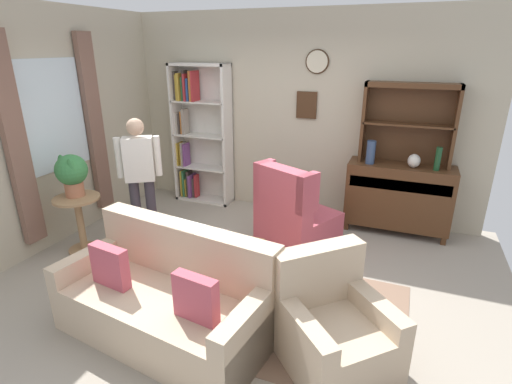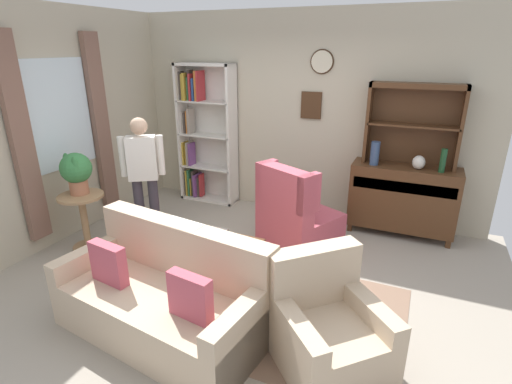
# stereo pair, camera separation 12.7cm
# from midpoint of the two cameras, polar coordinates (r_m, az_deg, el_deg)

# --- Properties ---
(ground_plane) EXTENTS (5.40, 4.60, 0.02)m
(ground_plane) POSITION_cam_midpoint_polar(r_m,az_deg,el_deg) (4.25, -1.49, -12.90)
(ground_plane) COLOR #9E9384
(wall_back) EXTENTS (5.00, 0.09, 2.80)m
(wall_back) POSITION_cam_midpoint_polar(r_m,az_deg,el_deg) (5.63, 7.72, 10.83)
(wall_back) COLOR #BCB299
(wall_back) RESTS_ON ground_plane
(wall_left) EXTENTS (0.16, 4.20, 2.80)m
(wall_left) POSITION_cam_midpoint_polar(r_m,az_deg,el_deg) (5.26, -27.52, 7.99)
(wall_left) COLOR #BCB299
(wall_left) RESTS_ON ground_plane
(area_rug) EXTENTS (2.94, 1.66, 0.01)m
(area_rug) POSITION_cam_midpoint_polar(r_m,az_deg,el_deg) (3.95, -0.67, -15.57)
(area_rug) COLOR #846651
(area_rug) RESTS_ON ground_plane
(bookshelf) EXTENTS (0.90, 0.30, 2.10)m
(bookshelf) POSITION_cam_midpoint_polar(r_m,az_deg,el_deg) (6.13, -7.11, 8.28)
(bookshelf) COLOR silver
(bookshelf) RESTS_ON ground_plane
(sideboard) EXTENTS (1.30, 0.45, 0.92)m
(sideboard) POSITION_cam_midpoint_polar(r_m,az_deg,el_deg) (5.39, 21.13, -0.71)
(sideboard) COLOR #4C2D19
(sideboard) RESTS_ON ground_plane
(sideboard_hutch) EXTENTS (1.10, 0.26, 1.00)m
(sideboard_hutch) POSITION_cam_midpoint_polar(r_m,az_deg,el_deg) (5.24, 22.68, 10.48)
(sideboard_hutch) COLOR #4C2D19
(sideboard_hutch) RESTS_ON sideboard
(vase_tall) EXTENTS (0.11, 0.11, 0.30)m
(vase_tall) POSITION_cam_midpoint_polar(r_m,az_deg,el_deg) (5.17, 17.56, 5.39)
(vase_tall) COLOR #33476B
(vase_tall) RESTS_ON sideboard
(vase_round) EXTENTS (0.15, 0.15, 0.17)m
(vase_round) POSITION_cam_midpoint_polar(r_m,az_deg,el_deg) (5.18, 23.21, 3.97)
(vase_round) COLOR beige
(vase_round) RESTS_ON sideboard
(bottle_wine) EXTENTS (0.07, 0.07, 0.29)m
(bottle_wine) POSITION_cam_midpoint_polar(r_m,az_deg,el_deg) (5.15, 26.16, 4.11)
(bottle_wine) COLOR #194223
(bottle_wine) RESTS_ON sideboard
(couch_floral) EXTENTS (1.90, 1.09, 0.90)m
(couch_floral) POSITION_cam_midpoint_polar(r_m,az_deg,el_deg) (3.53, -12.06, -14.85)
(couch_floral) COLOR #C6AD8E
(couch_floral) RESTS_ON ground_plane
(armchair_floral) EXTENTS (1.08, 1.08, 0.88)m
(armchair_floral) POSITION_cam_midpoint_polar(r_m,az_deg,el_deg) (3.22, 11.49, -19.26)
(armchair_floral) COLOR #C6AD8E
(armchair_floral) RESTS_ON ground_plane
(wingback_chair) EXTENTS (1.05, 1.06, 1.05)m
(wingback_chair) POSITION_cam_midpoint_polar(r_m,az_deg,el_deg) (4.77, 6.53, -3.74)
(wingback_chair) COLOR #B74C5B
(wingback_chair) RESTS_ON ground_plane
(plant_stand) EXTENTS (0.52, 0.52, 0.69)m
(plant_stand) POSITION_cam_midpoint_polar(r_m,az_deg,el_deg) (5.10, -23.08, -3.19)
(plant_stand) COLOR #A87F56
(plant_stand) RESTS_ON ground_plane
(potted_plant_large) EXTENTS (0.36, 0.36, 0.49)m
(potted_plant_large) POSITION_cam_midpoint_polar(r_m,az_deg,el_deg) (4.98, -24.02, 2.87)
(potted_plant_large) COLOR #AD6B4C
(potted_plant_large) RESTS_ON plant_stand
(potted_plant_small) EXTENTS (0.25, 0.25, 0.34)m
(potted_plant_small) POSITION_cam_midpoint_polar(r_m,az_deg,el_deg) (5.08, -17.64, -5.32)
(potted_plant_small) COLOR beige
(potted_plant_small) RESTS_ON ground_plane
(person_reading) EXTENTS (0.48, 0.35, 1.56)m
(person_reading) POSITION_cam_midpoint_polar(r_m,az_deg,el_deg) (4.90, -15.32, 2.84)
(person_reading) COLOR #38333D
(person_reading) RESTS_ON ground_plane
(coffee_table) EXTENTS (0.80, 0.50, 0.42)m
(coffee_table) POSITION_cam_midpoint_polar(r_m,az_deg,el_deg) (4.14, -4.22, -8.08)
(coffee_table) COLOR #4C2D19
(coffee_table) RESTS_ON ground_plane
(book_stack) EXTENTS (0.21, 0.16, 0.10)m
(book_stack) POSITION_cam_midpoint_polar(r_m,az_deg,el_deg) (4.15, -5.02, -6.16)
(book_stack) COLOR #723F7F
(book_stack) RESTS_ON coffee_table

